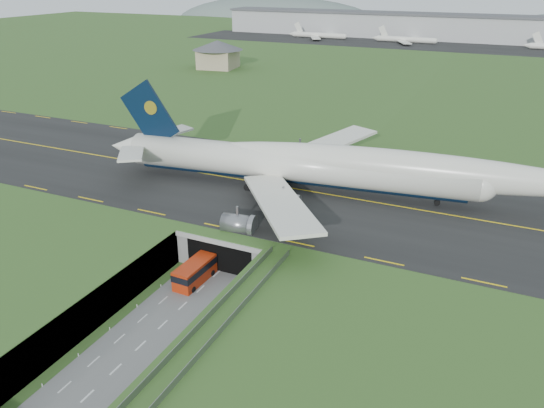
% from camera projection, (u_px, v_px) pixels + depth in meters
% --- Properties ---
extents(ground, '(900.00, 900.00, 0.00)m').
position_uv_depth(ground, '(194.00, 297.00, 81.01)').
color(ground, '#385A24').
rests_on(ground, ground).
extents(airfield_deck, '(800.00, 800.00, 6.00)m').
position_uv_depth(airfield_deck, '(192.00, 280.00, 79.80)').
color(airfield_deck, gray).
rests_on(airfield_deck, ground).
extents(trench_road, '(12.00, 75.00, 0.20)m').
position_uv_depth(trench_road, '(165.00, 323.00, 74.73)').
color(trench_road, slate).
rests_on(trench_road, ground).
extents(taxiway, '(800.00, 44.00, 0.18)m').
position_uv_depth(taxiway, '(281.00, 187.00, 106.01)').
color(taxiway, black).
rests_on(taxiway, airfield_deck).
extents(tunnel_portal, '(17.00, 22.30, 6.00)m').
position_uv_depth(tunnel_portal, '(243.00, 232.00, 93.57)').
color(tunnel_portal, gray).
rests_on(tunnel_portal, ground).
extents(guideway, '(3.00, 53.00, 7.05)m').
position_uv_depth(guideway, '(182.00, 368.00, 58.77)').
color(guideway, '#A8A8A3').
rests_on(guideway, ground).
extents(jumbo_jet, '(96.43, 61.35, 20.44)m').
position_uv_depth(jumbo_jet, '(329.00, 167.00, 100.83)').
color(jumbo_jet, silver).
rests_on(jumbo_jet, ground).
extents(shuttle_tram, '(3.47, 8.48, 3.40)m').
position_uv_depth(shuttle_tram, '(195.00, 272.00, 84.06)').
color(shuttle_tram, '#AC270B').
rests_on(shuttle_tram, ground).
extents(service_building, '(24.92, 24.92, 12.01)m').
position_uv_depth(service_building, '(218.00, 52.00, 232.31)').
color(service_building, tan).
rests_on(service_building, ground).
extents(cargo_terminal, '(320.00, 67.00, 15.60)m').
position_uv_depth(cargo_terminal, '(455.00, 27.00, 324.54)').
color(cargo_terminal, '#B2B2B2').
rests_on(cargo_terminal, ground).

